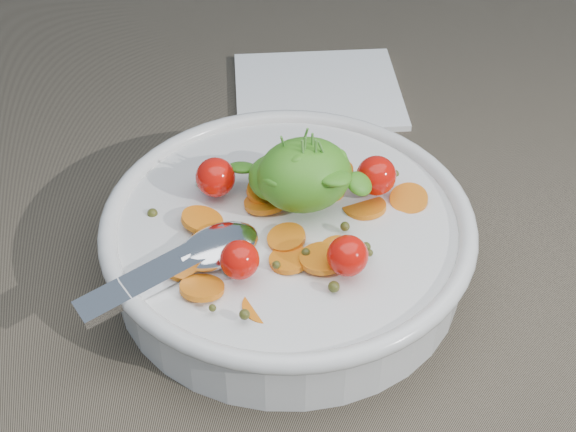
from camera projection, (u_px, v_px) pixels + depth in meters
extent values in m
plane|color=#685D4A|center=(307.00, 268.00, 0.63)|extent=(6.00, 6.00, 0.00)
cylinder|color=silver|center=(288.00, 246.00, 0.62)|extent=(0.27, 0.27, 0.05)
torus|color=silver|center=(288.00, 221.00, 0.60)|extent=(0.28, 0.28, 0.01)
cylinder|color=silver|center=(288.00, 266.00, 0.63)|extent=(0.13, 0.13, 0.01)
cylinder|color=brown|center=(288.00, 246.00, 0.62)|extent=(0.24, 0.24, 0.04)
cylinder|color=orange|center=(219.00, 268.00, 0.57)|extent=(0.04, 0.04, 0.01)
cylinder|color=orange|center=(202.00, 220.00, 0.59)|extent=(0.04, 0.04, 0.02)
cylinder|color=orange|center=(286.00, 238.00, 0.58)|extent=(0.03, 0.03, 0.01)
cylinder|color=orange|center=(337.00, 172.00, 0.63)|extent=(0.03, 0.03, 0.01)
cylinder|color=orange|center=(338.00, 235.00, 0.59)|extent=(0.03, 0.03, 0.01)
cylinder|color=orange|center=(409.00, 199.00, 0.61)|extent=(0.03, 0.03, 0.02)
cylinder|color=orange|center=(315.00, 199.00, 0.62)|extent=(0.03, 0.03, 0.01)
cylinder|color=orange|center=(202.00, 288.00, 0.55)|extent=(0.03, 0.04, 0.01)
cylinder|color=orange|center=(289.00, 260.00, 0.57)|extent=(0.04, 0.04, 0.01)
cylinder|color=orange|center=(337.00, 252.00, 0.58)|extent=(0.03, 0.03, 0.01)
cylinder|color=orange|center=(364.00, 207.00, 0.61)|extent=(0.05, 0.05, 0.01)
cylinder|color=orange|center=(323.00, 258.00, 0.56)|extent=(0.05, 0.05, 0.01)
cylinder|color=orange|center=(266.00, 192.00, 0.61)|extent=(0.04, 0.04, 0.01)
cylinder|color=orange|center=(266.00, 309.00, 0.54)|extent=(0.04, 0.04, 0.01)
cylinder|color=orange|center=(327.00, 193.00, 0.63)|extent=(0.04, 0.04, 0.01)
cylinder|color=orange|center=(266.00, 202.00, 0.61)|extent=(0.05, 0.05, 0.02)
sphere|color=#3F4115|center=(366.00, 247.00, 0.57)|extent=(0.01, 0.01, 0.01)
sphere|color=#3F4115|center=(362.00, 260.00, 0.56)|extent=(0.01, 0.01, 0.01)
sphere|color=#3F4115|center=(276.00, 265.00, 0.56)|extent=(0.01, 0.01, 0.01)
sphere|color=#3F4115|center=(360.00, 176.00, 0.64)|extent=(0.01, 0.01, 0.01)
sphere|color=#3F4115|center=(332.00, 197.00, 0.62)|extent=(0.01, 0.01, 0.01)
sphere|color=#3F4115|center=(369.00, 253.00, 0.56)|extent=(0.01, 0.01, 0.01)
sphere|color=#3F4115|center=(257.00, 193.00, 0.61)|extent=(0.01, 0.01, 0.01)
sphere|color=#3F4115|center=(229.00, 271.00, 0.56)|extent=(0.01, 0.01, 0.01)
sphere|color=#3F4115|center=(306.00, 253.00, 0.56)|extent=(0.01, 0.01, 0.01)
sphere|color=#3F4115|center=(201.00, 183.00, 0.63)|extent=(0.01, 0.01, 0.01)
sphere|color=#3F4115|center=(334.00, 287.00, 0.54)|extent=(0.01, 0.01, 0.01)
sphere|color=#3F4115|center=(244.00, 314.00, 0.52)|extent=(0.01, 0.01, 0.01)
sphere|color=#3F4115|center=(212.00, 308.00, 0.53)|extent=(0.01, 0.01, 0.01)
sphere|color=#3F4115|center=(258.00, 189.00, 0.62)|extent=(0.01, 0.01, 0.01)
sphere|color=#3F4115|center=(327.00, 251.00, 0.57)|extent=(0.01, 0.01, 0.01)
sphere|color=#3F4115|center=(152.00, 214.00, 0.61)|extent=(0.01, 0.01, 0.01)
sphere|color=#3F4115|center=(394.00, 174.00, 0.64)|extent=(0.01, 0.01, 0.01)
sphere|color=#3F4115|center=(345.00, 226.00, 0.59)|extent=(0.01, 0.01, 0.01)
sphere|color=#3F4115|center=(242.00, 247.00, 0.58)|extent=(0.01, 0.01, 0.01)
sphere|color=#3F4115|center=(371.00, 188.00, 0.63)|extent=(0.01, 0.01, 0.01)
sphere|color=red|center=(376.00, 176.00, 0.61)|extent=(0.03, 0.03, 0.03)
sphere|color=red|center=(293.00, 158.00, 0.63)|extent=(0.03, 0.03, 0.03)
sphere|color=red|center=(215.00, 177.00, 0.61)|extent=(0.03, 0.03, 0.03)
sphere|color=red|center=(240.00, 260.00, 0.54)|extent=(0.03, 0.03, 0.03)
sphere|color=red|center=(348.00, 256.00, 0.55)|extent=(0.03, 0.03, 0.03)
ellipsoid|color=#439020|center=(304.00, 175.00, 0.59)|extent=(0.07, 0.06, 0.05)
ellipsoid|color=#439020|center=(276.00, 178.00, 0.60)|extent=(0.04, 0.04, 0.03)
ellipsoid|color=#439020|center=(278.00, 183.00, 0.57)|extent=(0.03, 0.03, 0.02)
ellipsoid|color=#439020|center=(308.00, 161.00, 0.58)|extent=(0.03, 0.03, 0.02)
ellipsoid|color=#439020|center=(317.00, 168.00, 0.58)|extent=(0.04, 0.04, 0.02)
ellipsoid|color=#439020|center=(281.00, 171.00, 0.59)|extent=(0.02, 0.03, 0.02)
ellipsoid|color=#439020|center=(304.00, 171.00, 0.58)|extent=(0.03, 0.03, 0.02)
ellipsoid|color=#439020|center=(332.00, 162.00, 0.58)|extent=(0.03, 0.02, 0.02)
ellipsoid|color=#439020|center=(320.00, 186.00, 0.58)|extent=(0.03, 0.03, 0.02)
ellipsoid|color=#439020|center=(307.00, 163.00, 0.58)|extent=(0.02, 0.03, 0.02)
ellipsoid|color=#439020|center=(286.00, 162.00, 0.59)|extent=(0.03, 0.02, 0.01)
ellipsoid|color=#439020|center=(289.00, 168.00, 0.58)|extent=(0.03, 0.03, 0.02)
ellipsoid|color=#439020|center=(296.00, 158.00, 0.57)|extent=(0.03, 0.03, 0.02)
ellipsoid|color=#439020|center=(271.00, 174.00, 0.58)|extent=(0.03, 0.03, 0.02)
ellipsoid|color=#439020|center=(307.00, 164.00, 0.58)|extent=(0.03, 0.03, 0.01)
ellipsoid|color=#439020|center=(307.00, 154.00, 0.58)|extent=(0.02, 0.02, 0.01)
ellipsoid|color=#439020|center=(328.00, 173.00, 0.59)|extent=(0.02, 0.02, 0.02)
ellipsoid|color=#439020|center=(242.00, 168.00, 0.61)|extent=(0.03, 0.03, 0.02)
ellipsoid|color=#439020|center=(321.00, 149.00, 0.60)|extent=(0.03, 0.03, 0.01)
ellipsoid|color=#439020|center=(359.00, 184.00, 0.59)|extent=(0.03, 0.03, 0.02)
ellipsoid|color=#439020|center=(292.00, 156.00, 0.61)|extent=(0.03, 0.03, 0.03)
ellipsoid|color=#439020|center=(335.00, 178.00, 0.57)|extent=(0.03, 0.03, 0.01)
ellipsoid|color=#439020|center=(302.00, 161.00, 0.58)|extent=(0.02, 0.03, 0.02)
cylinder|color=#4C8C33|center=(312.00, 160.00, 0.58)|extent=(0.00, 0.00, 0.05)
cylinder|color=#4C8C33|center=(300.00, 152.00, 0.59)|extent=(0.01, 0.01, 0.05)
cylinder|color=#4C8C33|center=(303.00, 168.00, 0.57)|extent=(0.01, 0.01, 0.05)
cylinder|color=#4C8C33|center=(328.00, 164.00, 0.58)|extent=(0.02, 0.00, 0.04)
cylinder|color=#4C8C33|center=(304.00, 170.00, 0.57)|extent=(0.00, 0.01, 0.05)
cylinder|color=#4C8C33|center=(315.00, 166.00, 0.58)|extent=(0.00, 0.00, 0.05)
cylinder|color=#4C8C33|center=(287.00, 154.00, 0.59)|extent=(0.01, 0.01, 0.04)
ellipsoid|color=silver|center=(219.00, 246.00, 0.57)|extent=(0.07, 0.06, 0.02)
cube|color=silver|center=(158.00, 274.00, 0.55)|extent=(0.12, 0.06, 0.02)
cylinder|color=silver|center=(195.00, 256.00, 0.56)|extent=(0.02, 0.02, 0.01)
cube|color=white|center=(318.00, 91.00, 0.82)|extent=(0.19, 0.18, 0.01)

